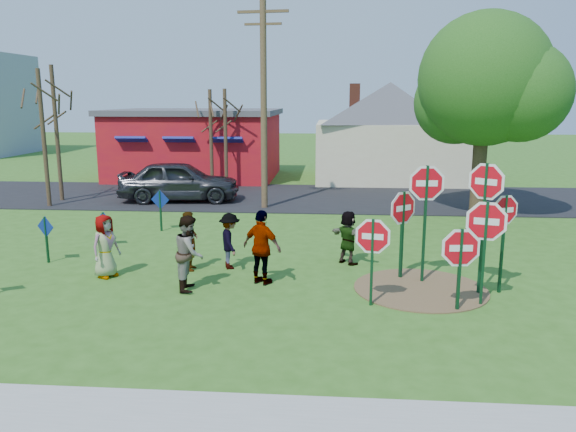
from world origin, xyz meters
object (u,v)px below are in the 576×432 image
at_px(stop_sign_a, 373,243).
at_px(person_b, 191,241).
at_px(stop_sign_c, 485,198).
at_px(utility_pole, 264,101).
at_px(suv, 179,181).
at_px(leafy_tree, 488,87).
at_px(person_a, 105,246).
at_px(stop_sign_d, 505,219).
at_px(stop_sign_b, 426,194).

distance_m(stop_sign_a, person_b, 5.22).
bearing_deg(stop_sign_c, utility_pole, 158.75).
bearing_deg(suv, stop_sign_a, -154.05).
relative_size(person_b, utility_pole, 0.19).
relative_size(suv, leafy_tree, 0.68).
height_order(suv, leafy_tree, leafy_tree).
height_order(person_a, person_b, person_a).
xyz_separation_m(person_b, leafy_tree, (9.47, 7.60, 4.15)).
distance_m(person_a, person_b, 2.17).
height_order(stop_sign_c, person_b, stop_sign_c).
bearing_deg(utility_pole, person_b, -96.22).
height_order(stop_sign_d, person_a, stop_sign_d).
distance_m(stop_sign_b, utility_pole, 10.81).
bearing_deg(stop_sign_c, leafy_tree, 112.65).
bearing_deg(leafy_tree, stop_sign_a, -116.03).
height_order(stop_sign_b, stop_sign_c, stop_sign_c).
bearing_deg(stop_sign_c, person_b, -153.71).
xyz_separation_m(stop_sign_a, stop_sign_d, (3.10, 1.07, 0.36)).
xyz_separation_m(stop_sign_c, stop_sign_d, (0.50, 0.11, -0.50)).
bearing_deg(suv, stop_sign_c, -143.81).
bearing_deg(person_b, stop_sign_a, -122.82).
bearing_deg(utility_pole, suv, 162.57).
xyz_separation_m(stop_sign_b, utility_pole, (-5.08, 9.29, 2.18)).
bearing_deg(leafy_tree, utility_pole, 172.51).
distance_m(stop_sign_d, person_b, 7.90).
height_order(stop_sign_a, utility_pole, utility_pole).
bearing_deg(person_a, suv, 33.27).
relative_size(person_a, utility_pole, 0.20).
relative_size(stop_sign_a, stop_sign_b, 0.68).
bearing_deg(leafy_tree, stop_sign_d, -101.12).
relative_size(stop_sign_c, person_a, 1.98).
distance_m(stop_sign_b, stop_sign_d, 1.88).
xyz_separation_m(stop_sign_d, person_b, (-7.74, 1.22, -0.99)).
xyz_separation_m(stop_sign_b, person_b, (-6.03, 0.57, -1.44)).
bearing_deg(person_a, leafy_tree, -25.86).
bearing_deg(person_b, stop_sign_d, -105.50).
bearing_deg(stop_sign_d, stop_sign_c, 168.65).
height_order(stop_sign_a, stop_sign_b, stop_sign_b).
relative_size(stop_sign_b, leafy_tree, 0.40).
bearing_deg(suv, leafy_tree, -106.73).
height_order(stop_sign_a, stop_sign_d, stop_sign_d).
xyz_separation_m(stop_sign_a, suv, (-7.64, 12.25, -0.49)).
relative_size(stop_sign_a, utility_pole, 0.25).
bearing_deg(suv, person_a, 179.17).
height_order(stop_sign_c, person_a, stop_sign_c).
relative_size(stop_sign_a, person_b, 1.32).
bearing_deg(stop_sign_d, leafy_tree, 54.92).
bearing_deg(stop_sign_a, leafy_tree, 75.00).
height_order(person_a, utility_pole, utility_pole).
bearing_deg(leafy_tree, suv, 169.28).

